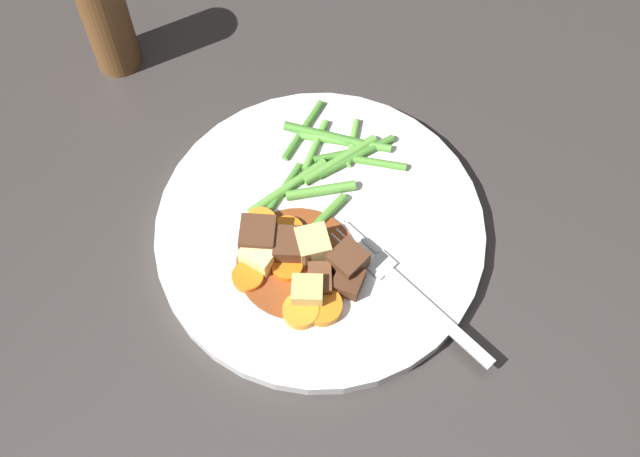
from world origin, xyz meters
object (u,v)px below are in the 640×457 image
Objects in this scene: carrot_slice_0 at (301,311)px; meat_chunk_4 at (320,280)px; potato_chunk_1 at (307,292)px; potato_chunk_2 at (260,255)px; fork at (407,289)px; carrot_slice_3 at (287,267)px; carrot_slice_2 at (248,277)px; meat_chunk_2 at (348,281)px; potato_chunk_0 at (313,245)px; meat_chunk_0 at (348,261)px; meat_chunk_3 at (258,237)px; carrot_slice_1 at (261,224)px; dinner_plate at (320,232)px; carrot_slice_5 at (322,306)px; pepper_mill at (107,20)px; meat_chunk_1 at (291,246)px; carrot_slice_4 at (287,233)px.

meat_chunk_4 reaches higher than carrot_slice_0.
potato_chunk_1 is 0.05m from potato_chunk_2.
carrot_slice_3 is at bearing -85.56° from fork.
carrot_slice_2 is 0.08m from meat_chunk_2.
meat_chunk_4 is at bearing 26.19° from potato_chunk_0.
meat_chunk_4 is (0.02, -0.02, -0.00)m from meat_chunk_0.
potato_chunk_0 is 0.04m from potato_chunk_1.
potato_chunk_1 is at bearing 55.12° from meat_chunk_3.
meat_chunk_0 is 0.91× the size of meat_chunk_3.
potato_chunk_0 is (-0.04, 0.05, 0.01)m from carrot_slice_2.
carrot_slice_3 is at bearing -101.78° from meat_chunk_4.
dinner_plate is at bearing 103.85° from carrot_slice_1.
potato_chunk_0 is 1.07× the size of potato_chunk_1.
meat_chunk_3 reaches higher than meat_chunk_4.
carrot_slice_1 is 0.09m from carrot_slice_5.
carrot_slice_5 is 1.36× the size of meat_chunk_2.
carrot_slice_3 is 0.03m from meat_chunk_4.
pepper_mill is (-0.15, -0.19, 0.04)m from carrot_slice_1.
potato_chunk_0 and meat_chunk_1 have the same top height.
dinner_plate is at bearing 120.99° from meat_chunk_3.
carrot_slice_5 is 0.03m from meat_chunk_2.
fork is at bearing 118.44° from carrot_slice_5.
carrot_slice_0 is 0.09m from fork.
carrot_slice_5 is 0.06m from meat_chunk_1.
carrot_slice_4 is 1.06× the size of potato_chunk_2.
dinner_plate is at bearing 179.43° from potato_chunk_0.
carrot_slice_5 is at bearing 65.01° from potato_chunk_2.
pepper_mill is at bearing -117.96° from fork.
pepper_mill is (-0.16, -0.24, 0.03)m from potato_chunk_0.
carrot_slice_5 reaches higher than fork.
meat_chunk_2 is at bearing 56.74° from pepper_mill.
meat_chunk_2 is (0.03, 0.09, 0.00)m from carrot_slice_1.
carrot_slice_1 is 0.08m from meat_chunk_0.
dinner_plate is 0.08m from carrot_slice_5.
meat_chunk_0 is at bearing 144.25° from potato_chunk_1.
dinner_plate is at bearing -165.21° from meat_chunk_4.
meat_chunk_0 is at bearing 89.22° from meat_chunk_1.
meat_chunk_2 is 0.83× the size of meat_chunk_3.
meat_chunk_0 is (-0.05, 0.03, 0.01)m from carrot_slice_0.
meat_chunk_1 is (-0.05, -0.02, 0.01)m from carrot_slice_0.
fork is (0.04, 0.09, 0.01)m from dinner_plate.
carrot_slice_2 is 0.05m from potato_chunk_1.
carrot_slice_0 and carrot_slice_3 have the same top height.
meat_chunk_3 reaches higher than meat_chunk_0.
meat_chunk_4 is at bearing 58.50° from carrot_slice_1.
meat_chunk_2 is at bearing 137.91° from carrot_slice_0.
carrot_slice_0 is 1.22× the size of meat_chunk_2.
potato_chunk_1 is at bearing 174.59° from carrot_slice_0.
carrot_slice_5 is at bearing 38.91° from carrot_slice_4.
pepper_mill is at bearing -121.31° from meat_chunk_0.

